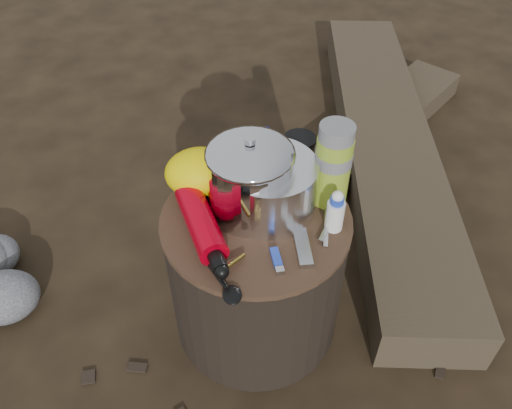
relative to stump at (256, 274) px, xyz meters
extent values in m
plane|color=black|center=(0.00, 0.00, -0.22)|extent=(60.00, 60.00, 0.00)
cylinder|color=black|center=(0.00, 0.00, 0.00)|extent=(0.47, 0.47, 0.43)
cube|color=#3A3022|center=(0.66, 0.65, -0.14)|extent=(0.74, 1.90, 0.16)
cube|color=#3A3022|center=(0.63, 0.76, -0.17)|extent=(1.11, 0.93, 0.10)
cylinder|color=white|center=(0.04, 0.03, 0.29)|extent=(0.23, 0.23, 0.14)
cylinder|color=silver|center=(-0.01, 0.04, 0.32)|extent=(0.20, 0.20, 0.20)
cylinder|color=#88A727|center=(0.20, 0.03, 0.33)|extent=(0.09, 0.09, 0.22)
cylinder|color=black|center=(0.14, 0.14, 0.28)|extent=(0.08, 0.08, 0.12)
ellipsoid|color=#F3D600|center=(-0.12, 0.13, 0.28)|extent=(0.17, 0.14, 0.12)
cube|color=#12114E|center=(0.02, 0.16, 0.29)|extent=(0.11, 0.03, 0.14)
cube|color=#1F3FBC|center=(0.02, -0.14, 0.22)|extent=(0.02, 0.07, 0.01)
cube|color=#B4B4B9|center=(0.08, -0.12, 0.22)|extent=(0.04, 0.12, 0.02)
cylinder|color=white|center=(0.18, -0.07, 0.27)|extent=(0.04, 0.04, 0.10)
camera|label=1|loc=(-0.18, -0.88, 1.13)|focal=36.47mm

